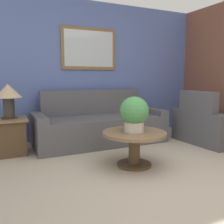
# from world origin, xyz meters

# --- Properties ---
(ground_plane) EXTENTS (20.00, 20.00, 0.00)m
(ground_plane) POSITION_xyz_m (0.00, 0.00, 0.00)
(ground_plane) COLOR tan
(wall_back) EXTENTS (6.48, 0.09, 2.60)m
(wall_back) POSITION_xyz_m (-0.00, 2.69, 1.31)
(wall_back) COLOR #5166A8
(wall_back) RESTS_ON ground_plane
(couch_main) EXTENTS (2.30, 0.93, 0.93)m
(couch_main) POSITION_xyz_m (-0.14, 2.12, 0.30)
(couch_main) COLOR #4C4C51
(couch_main) RESTS_ON ground_plane
(armchair) EXTENTS (0.95, 1.13, 0.93)m
(armchair) POSITION_xyz_m (1.68, 1.29, 0.30)
(armchair) COLOR #4C4C51
(armchair) RESTS_ON ground_plane
(coffee_table) EXTENTS (0.84, 0.84, 0.46)m
(coffee_table) POSITION_xyz_m (-0.17, 0.82, 0.33)
(coffee_table) COLOR #4C3823
(coffee_table) RESTS_ON ground_plane
(side_table) EXTENTS (0.49, 0.49, 0.56)m
(side_table) POSITION_xyz_m (-1.62, 2.03, 0.28)
(side_table) COLOR #4C3823
(side_table) RESTS_ON ground_plane
(table_lamp) EXTENTS (0.39, 0.39, 0.52)m
(table_lamp) POSITION_xyz_m (-1.62, 2.03, 0.91)
(table_lamp) COLOR #2D2823
(table_lamp) RESTS_ON side_table
(potted_plant_on_table) EXTENTS (0.38, 0.38, 0.46)m
(potted_plant_on_table) POSITION_xyz_m (-0.17, 0.82, 0.71)
(potted_plant_on_table) COLOR beige
(potted_plant_on_table) RESTS_ON coffee_table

